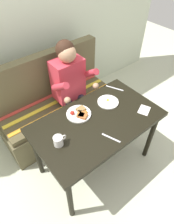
# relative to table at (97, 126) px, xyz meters

# --- Properties ---
(ground_plane) EXTENTS (8.00, 8.00, 0.00)m
(ground_plane) POSITION_rel_table_xyz_m (0.00, 0.00, -0.65)
(ground_plane) COLOR beige
(back_wall) EXTENTS (4.40, 0.10, 2.60)m
(back_wall) POSITION_rel_table_xyz_m (0.00, 1.27, 0.65)
(back_wall) COLOR beige
(back_wall) RESTS_ON ground
(table) EXTENTS (1.20, 0.70, 0.73)m
(table) POSITION_rel_table_xyz_m (0.00, 0.00, 0.00)
(table) COLOR black
(table) RESTS_ON ground
(couch) EXTENTS (1.44, 0.56, 1.00)m
(couch) POSITION_rel_table_xyz_m (0.00, 0.76, -0.32)
(couch) COLOR brown
(couch) RESTS_ON ground
(person) EXTENTS (0.45, 0.61, 1.21)m
(person) POSITION_rel_table_xyz_m (0.13, 0.59, 0.09)
(person) COLOR #C3313F
(person) RESTS_ON ground
(plate_breakfast) EXTENTS (0.23, 0.23, 0.05)m
(plate_breakfast) POSITION_rel_table_xyz_m (-0.08, 0.16, 0.10)
(plate_breakfast) COLOR white
(plate_breakfast) RESTS_ON table
(plate_eggs) EXTENTS (0.21, 0.21, 0.04)m
(plate_eggs) POSITION_rel_table_xyz_m (0.24, 0.12, 0.09)
(plate_eggs) COLOR white
(plate_eggs) RESTS_ON table
(coffee_mug) EXTENTS (0.12, 0.08, 0.09)m
(coffee_mug) POSITION_rel_table_xyz_m (-0.42, -0.01, 0.13)
(coffee_mug) COLOR white
(coffee_mug) RESTS_ON table
(napkin) EXTENTS (0.16, 0.14, 0.01)m
(napkin) POSITION_rel_table_xyz_m (0.44, -0.18, 0.09)
(napkin) COLOR silver
(napkin) RESTS_ON table
(fork) EXTENTS (0.07, 0.16, 0.00)m
(fork) POSITION_rel_table_xyz_m (-0.04, -0.23, 0.08)
(fork) COLOR silver
(fork) RESTS_ON table
(knife) EXTENTS (0.10, 0.19, 0.00)m
(knife) POSITION_rel_table_xyz_m (0.46, 0.24, 0.08)
(knife) COLOR silver
(knife) RESTS_ON table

